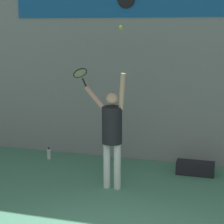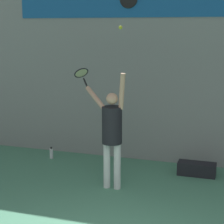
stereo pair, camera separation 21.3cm
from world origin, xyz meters
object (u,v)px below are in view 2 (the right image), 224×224
object	(u,v)px
tennis_player	(112,129)
tennis_ball	(120,27)
water_bottle	(51,153)
tennis_racket	(82,74)
equipment_bag	(197,169)

from	to	relation	value
tennis_player	tennis_ball	size ratio (longest dim) A/B	34.26
tennis_ball	water_bottle	xyz separation A→B (m)	(-2.07, 1.31, -2.88)
water_bottle	tennis_ball	bearing A→B (deg)	-32.26
tennis_racket	tennis_player	bearing A→B (deg)	-33.21
tennis_racket	tennis_ball	xyz separation A→B (m)	(0.98, -0.59, 0.91)
tennis_player	tennis_ball	distance (m)	1.87
tennis_ball	water_bottle	distance (m)	3.78
equipment_bag	tennis_player	bearing A→B (deg)	-140.93
tennis_player	water_bottle	size ratio (longest dim) A/B	7.94
tennis_player	tennis_racket	size ratio (longest dim) A/B	5.54
tennis_ball	tennis_player	bearing A→B (deg)	160.86
tennis_player	water_bottle	xyz separation A→B (m)	(-1.89, 1.25, -1.02)
equipment_bag	water_bottle	bearing A→B (deg)	179.05
tennis_racket	tennis_ball	world-z (taller)	tennis_ball
tennis_racket	water_bottle	xyz separation A→B (m)	(-1.09, 0.72, -1.97)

